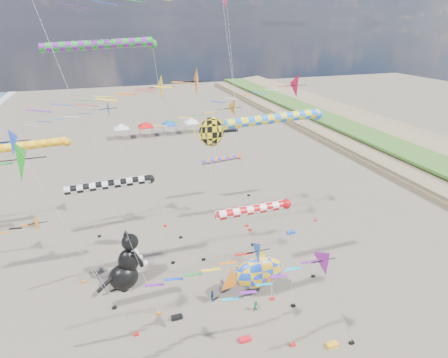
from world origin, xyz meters
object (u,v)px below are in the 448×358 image
Objects in this scene: cat_inflatable at (125,261)px; fish_inflatable at (258,272)px; parked_car at (230,129)px; person_adult at (222,286)px; child_green at (256,306)px; child_blue at (212,296)px.

cat_inflatable is 0.90× the size of fish_inflatable.
cat_inflatable is 51.64m from parked_car.
person_adult is 1.52× the size of child_green.
child_blue is 0.31× the size of parked_car.
cat_inflatable is 9.03m from person_adult.
child_green is at bearing -57.22° from person_adult.
parked_car is at bearing 68.09° from child_green.
child_green is at bearing -115.24° from fish_inflatable.
cat_inflatable reaches higher than parked_car.
child_blue is (6.85, -4.48, -2.18)m from cat_inflatable.
person_adult is (7.94, -3.82, -1.96)m from cat_inflatable.
child_blue reaches higher than child_green.
cat_inflatable is 8.47m from child_blue.
parked_car reaches higher than child_blue.
child_green is (10.03, -6.75, -2.23)m from cat_inflatable.
parked_car is (14.81, 49.74, -1.86)m from fish_inflatable.
person_adult is at bearing -46.02° from cat_inflatable.
fish_inflatable is at bearing -67.22° from child_blue.
child_green is (-0.83, -1.76, -1.97)m from fish_inflatable.
cat_inflatable is 12.30m from child_green.
cat_inflatable is 1.49× the size of parked_car.
cat_inflatable reaches higher than person_adult.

